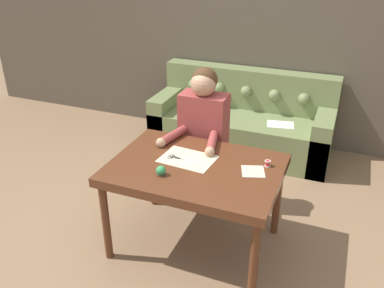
{
  "coord_description": "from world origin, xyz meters",
  "views": [
    {
      "loc": [
        1.01,
        -2.42,
        2.22
      ],
      "look_at": [
        -0.02,
        0.15,
        0.83
      ],
      "focal_mm": 38.0,
      "sensor_mm": 36.0,
      "label": 1
    }
  ],
  "objects_px": {
    "couch": "(242,123)",
    "thread_spool": "(267,163)",
    "person": "(203,138)",
    "pin_cushion": "(161,171)",
    "scissors": "(177,158)",
    "dining_table": "(195,174)"
  },
  "relations": [
    {
      "from": "couch",
      "to": "thread_spool",
      "type": "relative_size",
      "value": 44.98
    },
    {
      "from": "thread_spool",
      "to": "couch",
      "type": "bearing_deg",
      "value": 110.95
    },
    {
      "from": "person",
      "to": "pin_cushion",
      "type": "distance_m",
      "value": 0.82
    },
    {
      "from": "couch",
      "to": "scissors",
      "type": "relative_size",
      "value": 8.48
    },
    {
      "from": "thread_spool",
      "to": "pin_cushion",
      "type": "height_order",
      "value": "pin_cushion"
    },
    {
      "from": "thread_spool",
      "to": "pin_cushion",
      "type": "xyz_separation_m",
      "value": [
        -0.67,
        -0.41,
        0.01
      ]
    },
    {
      "from": "dining_table",
      "to": "scissors",
      "type": "distance_m",
      "value": 0.19
    },
    {
      "from": "dining_table",
      "to": "scissors",
      "type": "relative_size",
      "value": 5.26
    },
    {
      "from": "couch",
      "to": "scissors",
      "type": "distance_m",
      "value": 1.8
    },
    {
      "from": "dining_table",
      "to": "person",
      "type": "relative_size",
      "value": 0.97
    },
    {
      "from": "scissors",
      "to": "thread_spool",
      "type": "xyz_separation_m",
      "value": [
        0.66,
        0.14,
        0.02
      ]
    },
    {
      "from": "person",
      "to": "scissors",
      "type": "bearing_deg",
      "value": -90.43
    },
    {
      "from": "couch",
      "to": "thread_spool",
      "type": "xyz_separation_m",
      "value": [
        0.62,
        -1.62,
        0.43
      ]
    },
    {
      "from": "person",
      "to": "thread_spool",
      "type": "distance_m",
      "value": 0.78
    },
    {
      "from": "person",
      "to": "scissors",
      "type": "distance_m",
      "value": 0.55
    },
    {
      "from": "dining_table",
      "to": "thread_spool",
      "type": "height_order",
      "value": "thread_spool"
    },
    {
      "from": "scissors",
      "to": "couch",
      "type": "bearing_deg",
      "value": 88.58
    },
    {
      "from": "scissors",
      "to": "thread_spool",
      "type": "distance_m",
      "value": 0.68
    },
    {
      "from": "person",
      "to": "thread_spool",
      "type": "xyz_separation_m",
      "value": [
        0.66,
        -0.41,
        0.09
      ]
    },
    {
      "from": "pin_cushion",
      "to": "couch",
      "type": "bearing_deg",
      "value": 88.51
    },
    {
      "from": "scissors",
      "to": "pin_cushion",
      "type": "height_order",
      "value": "pin_cushion"
    },
    {
      "from": "dining_table",
      "to": "pin_cushion",
      "type": "height_order",
      "value": "pin_cushion"
    }
  ]
}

